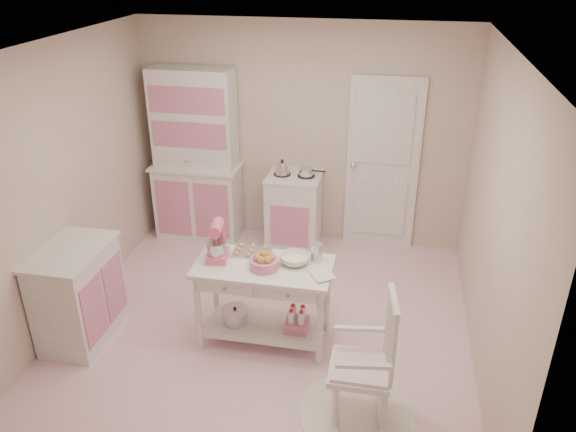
# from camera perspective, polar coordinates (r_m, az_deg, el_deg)

# --- Properties ---
(room_shell) EXTENTS (3.84, 3.84, 2.62)m
(room_shell) POSITION_cam_1_polar(r_m,az_deg,el_deg) (4.71, -2.50, 5.20)
(room_shell) COLOR pink
(room_shell) RESTS_ON ground
(door) EXTENTS (0.82, 0.05, 2.04)m
(door) POSITION_cam_1_polar(r_m,az_deg,el_deg) (6.56, 9.59, 5.15)
(door) COLOR white
(door) RESTS_ON ground
(hutch) EXTENTS (1.06, 0.50, 2.08)m
(hutch) POSITION_cam_1_polar(r_m,az_deg,el_deg) (6.75, -9.40, 5.96)
(hutch) COLOR white
(hutch) RESTS_ON ground
(stove) EXTENTS (0.62, 0.57, 0.92)m
(stove) POSITION_cam_1_polar(r_m,az_deg,el_deg) (6.63, 0.61, 0.49)
(stove) COLOR white
(stove) RESTS_ON ground
(base_cabinet) EXTENTS (0.54, 0.84, 0.92)m
(base_cabinet) POSITION_cam_1_polar(r_m,az_deg,el_deg) (5.46, -20.51, -7.46)
(base_cabinet) COLOR white
(base_cabinet) RESTS_ON ground
(lace_rug) EXTENTS (0.92, 0.92, 0.01)m
(lace_rug) POSITION_cam_1_polar(r_m,az_deg,el_deg) (4.69, 7.03, -19.24)
(lace_rug) COLOR white
(lace_rug) RESTS_ON ground
(rocking_chair) EXTENTS (0.58, 0.78, 1.10)m
(rocking_chair) POSITION_cam_1_polar(r_m,az_deg,el_deg) (4.32, 7.43, -14.15)
(rocking_chair) COLOR white
(rocking_chair) RESTS_ON ground
(work_table) EXTENTS (1.20, 0.60, 0.80)m
(work_table) POSITION_cam_1_polar(r_m,az_deg,el_deg) (5.11, -2.43, -8.83)
(work_table) COLOR white
(work_table) RESTS_ON ground
(stand_mixer) EXTENTS (0.24, 0.31, 0.34)m
(stand_mixer) POSITION_cam_1_polar(r_m,az_deg,el_deg) (4.93, -7.25, -2.66)
(stand_mixer) COLOR #E05E79
(stand_mixer) RESTS_ON work_table
(cookie_tray) EXTENTS (0.34, 0.24, 0.02)m
(cookie_tray) POSITION_cam_1_polar(r_m,az_deg,el_deg) (5.07, -3.69, -3.71)
(cookie_tray) COLOR silver
(cookie_tray) RESTS_ON work_table
(bread_basket) EXTENTS (0.25, 0.25, 0.09)m
(bread_basket) POSITION_cam_1_polar(r_m,az_deg,el_deg) (4.82, -2.43, -4.86)
(bread_basket) COLOR #CA7497
(bread_basket) RESTS_ON work_table
(mixing_bowl) EXTENTS (0.26, 0.26, 0.08)m
(mixing_bowl) POSITION_cam_1_polar(r_m,az_deg,el_deg) (4.89, 0.67, -4.41)
(mixing_bowl) COLOR silver
(mixing_bowl) RESTS_ON work_table
(metal_pitcher) EXTENTS (0.10, 0.10, 0.17)m
(metal_pitcher) POSITION_cam_1_polar(r_m,az_deg,el_deg) (4.91, 2.91, -3.70)
(metal_pitcher) COLOR silver
(metal_pitcher) RESTS_ON work_table
(recipe_book) EXTENTS (0.26, 0.28, 0.02)m
(recipe_book) POSITION_cam_1_polar(r_m,az_deg,el_deg) (4.71, 2.50, -6.16)
(recipe_book) COLOR silver
(recipe_book) RESTS_ON work_table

